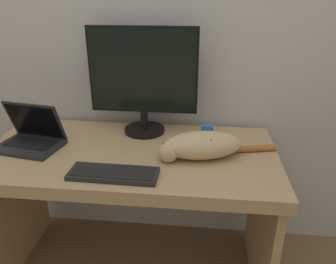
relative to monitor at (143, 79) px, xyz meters
The scene contains 7 objects.
wall_back 0.32m from the monitor, 101.64° to the left, with size 6.40×0.06×2.60m.
desk 0.51m from the monitor, 98.64° to the right, with size 1.41×0.70×0.75m.
monitor is the anchor object (origin of this frame).
laptop 0.62m from the monitor, 155.28° to the right, with size 0.33×0.26×0.22m.
external_keyboard 0.55m from the monitor, 96.05° to the right, with size 0.38×0.14×0.02m.
cat 0.47m from the monitor, 41.29° to the right, with size 0.55×0.24×0.12m.
small_toy 0.43m from the monitor, ahead, with size 0.06×0.06×0.06m.
Camera 1 is at (0.34, -1.03, 1.46)m, focal length 35.00 mm.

